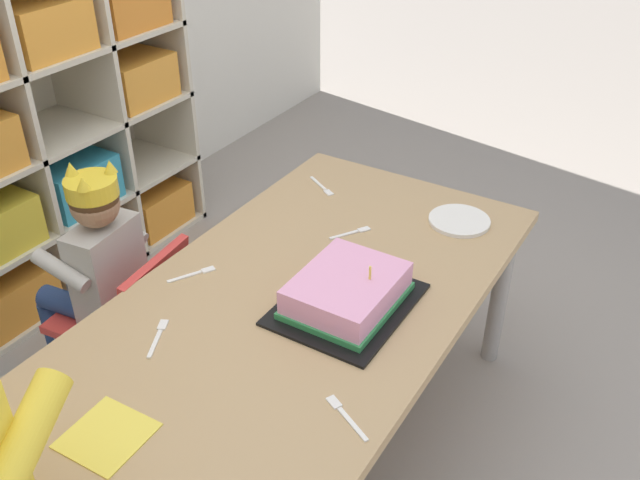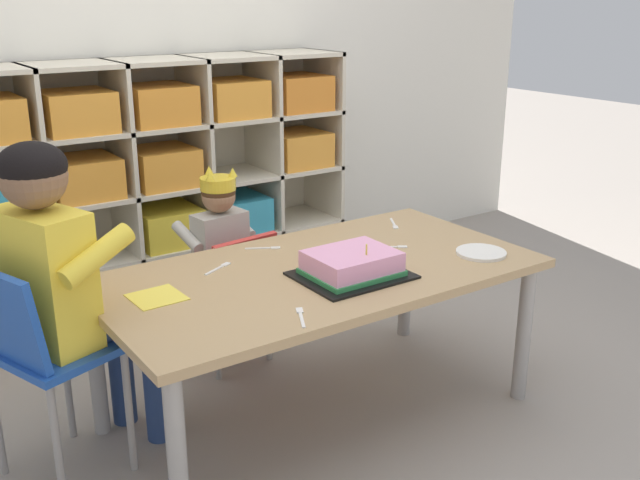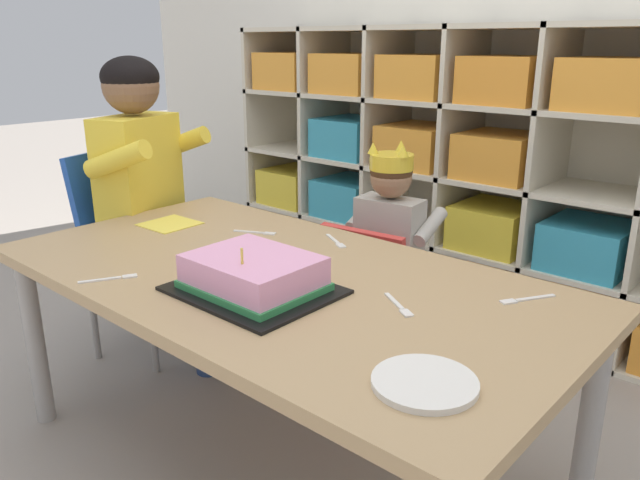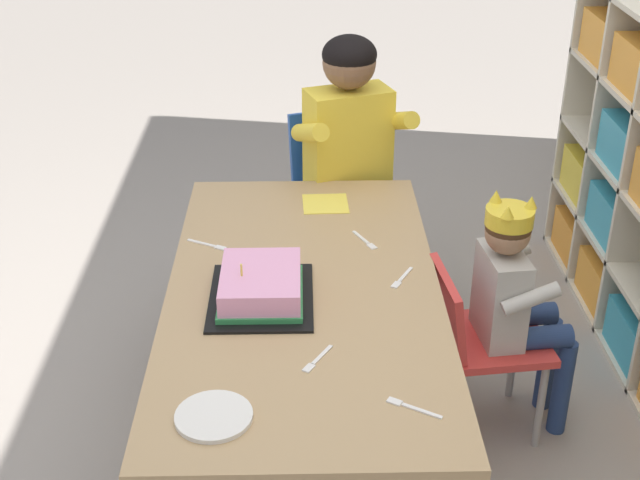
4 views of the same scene
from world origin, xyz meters
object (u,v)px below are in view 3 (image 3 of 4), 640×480
(child_with_crown, at_px, (395,234))
(fork_near_cake_tray, at_px, (257,233))
(fork_at_table_front_edge, at_px, (399,306))
(classroom_chair_adult_side, at_px, (131,228))
(fork_scattered_mid_table, at_px, (524,299))
(activity_table, at_px, (277,294))
(paper_plate_stack, at_px, (425,383))
(fork_beside_plate_stack, at_px, (112,278))
(adult_helper_seated, at_px, (154,176))
(classroom_chair_blue, at_px, (378,287))
(fork_near_child_seat, at_px, (336,242))
(birthday_cake_on_tray, at_px, (254,277))

(child_with_crown, height_order, fork_near_cake_tray, child_with_crown)
(child_with_crown, bearing_deg, fork_at_table_front_edge, 118.90)
(classroom_chair_adult_side, bearing_deg, fork_scattered_mid_table, -105.29)
(classroom_chair_adult_side, xyz_separation_m, fork_near_cake_tray, (0.63, 0.05, 0.10))
(activity_table, xyz_separation_m, fork_at_table_front_edge, (0.35, 0.03, 0.06))
(paper_plate_stack, bearing_deg, activity_table, 159.73)
(paper_plate_stack, height_order, fork_beside_plate_stack, paper_plate_stack)
(adult_helper_seated, bearing_deg, fork_scattered_mid_table, -106.64)
(child_with_crown, relative_size, fork_near_cake_tray, 6.45)
(classroom_chair_blue, height_order, paper_plate_stack, paper_plate_stack)
(activity_table, bearing_deg, fork_near_child_seat, 98.75)
(paper_plate_stack, bearing_deg, child_with_crown, 127.45)
(classroom_chair_blue, xyz_separation_m, fork_near_cake_tray, (-0.21, -0.33, 0.22))
(activity_table, height_order, adult_helper_seated, adult_helper_seated)
(fork_scattered_mid_table, bearing_deg, fork_beside_plate_stack, 154.65)
(adult_helper_seated, xyz_separation_m, fork_at_table_front_edge, (1.14, -0.16, -0.10))
(child_with_crown, relative_size, birthday_cake_on_tray, 2.27)
(fork_at_table_front_edge, bearing_deg, fork_beside_plate_stack, 59.75)
(classroom_chair_blue, xyz_separation_m, classroom_chair_adult_side, (-0.84, -0.38, 0.12))
(classroom_chair_blue, distance_m, child_with_crown, 0.19)
(activity_table, height_order, fork_near_child_seat, fork_near_child_seat)
(activity_table, relative_size, fork_near_cake_tray, 11.91)
(classroom_chair_blue, distance_m, adult_helper_seated, 0.86)
(fork_beside_plate_stack, bearing_deg, classroom_chair_adult_side, -97.57)
(fork_beside_plate_stack, bearing_deg, adult_helper_seated, -105.26)
(classroom_chair_adult_side, distance_m, fork_beside_plate_stack, 0.79)
(classroom_chair_adult_side, distance_m, fork_scattered_mid_table, 1.45)
(classroom_chair_blue, distance_m, fork_near_cake_tray, 0.45)
(activity_table, relative_size, birthday_cake_on_tray, 4.19)
(activity_table, xyz_separation_m, classroom_chair_adult_side, (-0.90, 0.15, -0.04))
(fork_near_cake_tray, relative_size, fork_beside_plate_stack, 0.98)
(paper_plate_stack, xyz_separation_m, fork_near_cake_tray, (-0.84, 0.40, -0.00))
(adult_helper_seated, height_order, fork_near_child_seat, adult_helper_seated)
(activity_table, distance_m, birthday_cake_on_tray, 0.16)
(classroom_chair_blue, height_order, fork_scattered_mid_table, same)
(birthday_cake_on_tray, distance_m, fork_scattered_mid_table, 0.61)
(child_with_crown, bearing_deg, fork_near_child_seat, 89.12)
(fork_near_child_seat, bearing_deg, fork_near_cake_tray, 50.01)
(adult_helper_seated, bearing_deg, child_with_crown, -77.33)
(birthday_cake_on_tray, relative_size, fork_near_cake_tray, 2.84)
(fork_near_child_seat, bearing_deg, fork_at_table_front_edge, 176.51)
(adult_helper_seated, bearing_deg, fork_near_cake_tray, -108.23)
(fork_at_table_front_edge, bearing_deg, classroom_chair_adult_side, 26.46)
(fork_near_cake_tray, bearing_deg, birthday_cake_on_tray, 109.51)
(fork_near_child_seat, xyz_separation_m, fork_near_cake_tray, (-0.23, -0.09, 0.00))
(fork_near_cake_tray, bearing_deg, classroom_chair_blue, -148.85)
(fork_at_table_front_edge, bearing_deg, activity_table, 36.75)
(fork_at_table_front_edge, xyz_separation_m, fork_near_cake_tray, (-0.63, 0.17, 0.00))
(paper_plate_stack, distance_m, fork_near_cake_tray, 0.93)
(classroom_chair_blue, bearing_deg, fork_scattered_mid_table, 148.20)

